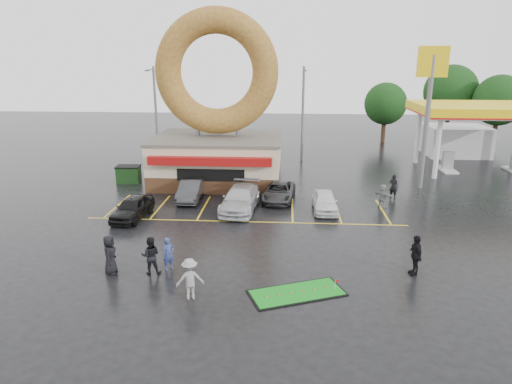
# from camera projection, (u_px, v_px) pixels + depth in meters

# --- Properties ---
(ground) EXTENTS (120.00, 120.00, 0.00)m
(ground) POSITION_uv_depth(u_px,v_px,m) (239.00, 243.00, 25.07)
(ground) COLOR black
(ground) RESTS_ON ground
(donut_shop) EXTENTS (10.20, 8.70, 13.50)m
(donut_shop) POSITION_uv_depth(u_px,v_px,m) (218.00, 127.00, 36.40)
(donut_shop) COLOR #472B19
(donut_shop) RESTS_ON ground
(gas_station) EXTENTS (12.30, 13.65, 5.90)m
(gas_station) POSITION_uv_depth(u_px,v_px,m) (474.00, 125.00, 42.73)
(gas_station) COLOR silver
(gas_station) RESTS_ON ground
(shell_sign) EXTENTS (2.20, 0.36, 10.60)m
(shell_sign) POSITION_uv_depth(u_px,v_px,m) (430.00, 91.00, 33.59)
(shell_sign) COLOR slate
(shell_sign) RESTS_ON ground
(streetlight_left) EXTENTS (0.40, 2.21, 9.00)m
(streetlight_left) POSITION_uv_depth(u_px,v_px,m) (156.00, 112.00, 43.41)
(streetlight_left) COLOR slate
(streetlight_left) RESTS_ON ground
(streetlight_mid) EXTENTS (0.40, 2.21, 9.00)m
(streetlight_mid) POSITION_uv_depth(u_px,v_px,m) (303.00, 112.00, 43.45)
(streetlight_mid) COLOR slate
(streetlight_mid) RESTS_ON ground
(streetlight_right) EXTENTS (0.40, 2.21, 9.00)m
(streetlight_right) POSITION_uv_depth(u_px,v_px,m) (428.00, 112.00, 43.62)
(streetlight_right) COLOR slate
(streetlight_right) RESTS_ON ground
(tree_far_a) EXTENTS (5.60, 5.60, 8.00)m
(tree_far_a) POSITION_uv_depth(u_px,v_px,m) (499.00, 100.00, 50.57)
(tree_far_a) COLOR #332114
(tree_far_a) RESTS_ON ground
(tree_far_c) EXTENTS (6.30, 6.30, 9.00)m
(tree_far_c) POSITION_uv_depth(u_px,v_px,m) (451.00, 92.00, 54.48)
(tree_far_c) COLOR #332114
(tree_far_c) RESTS_ON ground
(tree_far_d) EXTENTS (4.90, 4.90, 7.00)m
(tree_far_d) POSITION_uv_depth(u_px,v_px,m) (385.00, 104.00, 53.46)
(tree_far_d) COLOR #332114
(tree_far_d) RESTS_ON ground
(car_black) EXTENTS (2.09, 4.24, 1.39)m
(car_black) POSITION_uv_depth(u_px,v_px,m) (132.00, 208.00, 28.72)
(car_black) COLOR black
(car_black) RESTS_ON ground
(car_dgrey) EXTENTS (1.58, 4.27, 1.39)m
(car_dgrey) POSITION_uv_depth(u_px,v_px,m) (191.00, 190.00, 32.48)
(car_dgrey) COLOR #2C2C2E
(car_dgrey) RESTS_ON ground
(car_silver) EXTENTS (2.63, 5.50, 1.55)m
(car_silver) POSITION_uv_depth(u_px,v_px,m) (240.00, 199.00, 30.32)
(car_silver) COLOR #B6B6BB
(car_silver) RESTS_ON ground
(car_grey) EXTENTS (2.50, 4.67, 1.25)m
(car_grey) POSITION_uv_depth(u_px,v_px,m) (279.00, 192.00, 32.41)
(car_grey) COLOR #2F2F32
(car_grey) RESTS_ON ground
(car_white) EXTENTS (1.62, 3.89, 1.32)m
(car_white) POSITION_uv_depth(u_px,v_px,m) (325.00, 201.00, 30.13)
(car_white) COLOR white
(car_white) RESTS_ON ground
(person_blue) EXTENTS (0.70, 0.68, 1.62)m
(person_blue) POSITION_uv_depth(u_px,v_px,m) (169.00, 254.00, 21.74)
(person_blue) COLOR navy
(person_blue) RESTS_ON ground
(person_blackjkt) EXTENTS (0.99, 0.83, 1.85)m
(person_blackjkt) POSITION_uv_depth(u_px,v_px,m) (151.00, 256.00, 21.29)
(person_blackjkt) COLOR black
(person_blackjkt) RESTS_ON ground
(person_hoodie) EXTENTS (1.32, 0.98, 1.82)m
(person_hoodie) POSITION_uv_depth(u_px,v_px,m) (190.00, 279.00, 19.08)
(person_hoodie) COLOR gray
(person_hoodie) RESTS_ON ground
(person_bystander) EXTENTS (0.71, 0.99, 1.90)m
(person_bystander) POSITION_uv_depth(u_px,v_px,m) (110.00, 255.00, 21.32)
(person_bystander) COLOR black
(person_bystander) RESTS_ON ground
(person_cameraman) EXTENTS (0.61, 1.19, 1.96)m
(person_cameraman) POSITION_uv_depth(u_px,v_px,m) (416.00, 255.00, 21.23)
(person_cameraman) COLOR black
(person_cameraman) RESTS_ON ground
(person_walker_near) EXTENTS (1.40, 1.41, 1.63)m
(person_walker_near) POSITION_uv_depth(u_px,v_px,m) (383.00, 196.00, 30.75)
(person_walker_near) COLOR gray
(person_walker_near) RESTS_ON ground
(person_walker_far) EXTENTS (0.77, 0.71, 1.77)m
(person_walker_far) POSITION_uv_depth(u_px,v_px,m) (394.00, 186.00, 32.82)
(person_walker_far) COLOR black
(person_walker_far) RESTS_ON ground
(dumpster) EXTENTS (1.88, 1.32, 1.30)m
(dumpster) POSITION_uv_depth(u_px,v_px,m) (129.00, 175.00, 37.01)
(dumpster) COLOR #1D461B
(dumpster) RESTS_ON ground
(putting_green) EXTENTS (4.47, 3.18, 0.52)m
(putting_green) POSITION_uv_depth(u_px,v_px,m) (297.00, 293.00, 19.72)
(putting_green) COLOR black
(putting_green) RESTS_ON ground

